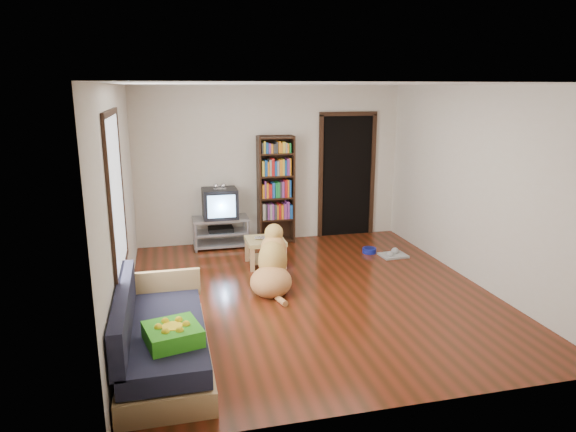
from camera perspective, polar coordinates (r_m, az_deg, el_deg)
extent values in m
plane|color=#5B1F0F|center=(6.66, 2.59, -8.55)|extent=(5.00, 5.00, 0.00)
plane|color=white|center=(6.15, 2.86, 14.43)|extent=(5.00, 5.00, 0.00)
plane|color=beige|center=(8.67, -1.93, 5.70)|extent=(4.50, 0.00, 4.50)
plane|color=beige|center=(4.02, 12.76, -4.55)|extent=(4.50, 0.00, 4.50)
plane|color=beige|center=(6.06, -18.19, 1.35)|extent=(0.00, 5.00, 5.00)
plane|color=beige|center=(7.23, 20.13, 3.17)|extent=(0.00, 5.00, 5.00)
cube|color=green|center=(4.65, -12.68, -12.69)|extent=(0.54, 0.54, 0.15)
imported|color=white|center=(7.52, -2.51, -2.54)|extent=(0.34, 0.24, 0.02)
cylinder|color=navy|center=(8.30, 9.02, -3.79)|extent=(0.22, 0.22, 0.08)
cube|color=#A2A2A2|center=(8.21, 11.62, -4.30)|extent=(0.42, 0.35, 0.03)
cube|color=white|center=(5.53, -18.56, 2.28)|extent=(0.02, 1.30, 1.60)
cube|color=black|center=(5.43, -19.19, 10.78)|extent=(0.03, 1.42, 0.06)
cube|color=black|center=(5.74, -17.87, -5.76)|extent=(0.03, 1.42, 0.06)
cube|color=black|center=(4.84, -19.14, 0.65)|extent=(0.03, 0.06, 1.70)
cube|color=black|center=(6.21, -18.01, 3.55)|extent=(0.03, 0.06, 1.70)
cube|color=black|center=(9.06, 6.52, 4.38)|extent=(0.90, 0.02, 2.10)
cube|color=black|center=(8.90, 3.64, 4.26)|extent=(0.07, 0.05, 2.14)
cube|color=black|center=(9.22, 9.36, 4.45)|extent=(0.07, 0.05, 2.14)
cube|color=black|center=(8.93, 6.75, 11.21)|extent=(1.03, 0.05, 0.07)
cube|color=#99999E|center=(8.45, -7.52, -0.30)|extent=(0.90, 0.45, 0.04)
cube|color=#99999E|center=(8.51, -7.47, -1.80)|extent=(0.86, 0.42, 0.03)
cube|color=#99999E|center=(8.57, -7.43, -3.02)|extent=(0.90, 0.45, 0.04)
cylinder|color=#99999E|center=(8.29, -10.21, -2.34)|extent=(0.04, 0.04, 0.50)
cylinder|color=#99999E|center=(8.37, -4.46, -1.99)|extent=(0.04, 0.04, 0.50)
cylinder|color=#99999E|center=(8.67, -10.37, -1.61)|extent=(0.04, 0.04, 0.50)
cylinder|color=#99999E|center=(8.75, -4.88, -1.29)|extent=(0.04, 0.04, 0.50)
cube|color=black|center=(8.50, -7.48, -1.48)|extent=(0.40, 0.30, 0.07)
cube|color=black|center=(8.39, -7.58, 1.42)|extent=(0.55, 0.48, 0.48)
cube|color=black|center=(8.59, -7.72, 1.70)|extent=(0.40, 0.14, 0.36)
cube|color=#8CBFF2|center=(8.16, -7.39, 1.05)|extent=(0.44, 0.02, 0.36)
cube|color=silver|center=(8.29, -7.59, 3.03)|extent=(0.20, 0.07, 0.02)
sphere|color=silver|center=(8.28, -8.02, 3.31)|extent=(0.09, 0.09, 0.09)
sphere|color=silver|center=(8.29, -7.19, 3.36)|extent=(0.09, 0.09, 0.09)
cube|color=black|center=(8.54, -3.23, 2.83)|extent=(0.03, 0.30, 1.80)
cube|color=black|center=(8.66, 0.48, 3.01)|extent=(0.03, 0.30, 1.80)
cube|color=black|center=(8.73, -1.56, 3.10)|extent=(0.60, 0.02, 1.80)
cube|color=black|center=(8.80, -1.33, -2.64)|extent=(0.56, 0.28, 0.02)
cube|color=black|center=(8.70, -1.34, -0.31)|extent=(0.56, 0.28, 0.03)
cube|color=black|center=(8.62, -1.36, 2.08)|extent=(0.56, 0.28, 0.02)
cube|color=black|center=(8.55, -1.37, 4.50)|extent=(0.56, 0.28, 0.02)
cube|color=black|center=(8.50, -1.39, 6.96)|extent=(0.56, 0.28, 0.02)
cube|color=black|center=(8.47, -1.40, 8.71)|extent=(0.56, 0.28, 0.02)
cube|color=tan|center=(5.12, -13.46, -14.90)|extent=(0.80, 1.80, 0.22)
cube|color=#1E1E2D|center=(5.02, -13.60, -12.70)|extent=(0.74, 1.74, 0.18)
cube|color=#1E1E2D|center=(4.93, -17.80, -10.08)|extent=(0.12, 1.74, 0.40)
cube|color=tan|center=(5.74, -13.76, -7.37)|extent=(0.80, 0.06, 0.30)
cube|color=tan|center=(7.56, -2.55, -2.78)|extent=(0.55, 0.55, 0.06)
cube|color=tan|center=(7.64, -2.52, -4.72)|extent=(0.45, 0.45, 0.03)
cube|color=tan|center=(7.36, -3.98, -4.91)|extent=(0.06, 0.06, 0.34)
cube|color=tan|center=(7.45, -0.40, -4.65)|extent=(0.06, 0.06, 0.34)
cube|color=tan|center=(7.80, -4.56, -3.82)|extent=(0.06, 0.06, 0.34)
cube|color=tan|center=(7.88, -1.18, -3.58)|extent=(0.06, 0.06, 0.34)
ellipsoid|color=#D48851|center=(6.57, -1.90, -7.31)|extent=(0.69, 0.72, 0.40)
ellipsoid|color=#B69346|center=(6.70, -1.71, -4.93)|extent=(0.50, 0.52, 0.52)
ellipsoid|color=#D58952|center=(6.76, -1.62, -3.62)|extent=(0.42, 0.40, 0.37)
ellipsoid|color=tan|center=(6.76, -1.57, -1.84)|extent=(0.32, 0.33, 0.23)
ellipsoid|color=#BF8749|center=(6.89, -1.45, -1.76)|extent=(0.16, 0.22, 0.10)
sphere|color=black|center=(6.98, -1.37, -1.55)|extent=(0.05, 0.05, 0.05)
ellipsoid|color=#D9B553|center=(6.73, -2.37, -2.00)|extent=(0.08, 0.09, 0.16)
ellipsoid|color=tan|center=(6.71, -0.84, -2.04)|extent=(0.08, 0.09, 0.16)
cylinder|color=tan|center=(6.96, -2.18, -5.66)|extent=(0.12, 0.15, 0.43)
cylinder|color=#B48845|center=(6.94, -0.82, -5.70)|extent=(0.12, 0.15, 0.43)
sphere|color=tan|center=(7.08, -2.11, -6.95)|extent=(0.11, 0.11, 0.11)
sphere|color=tan|center=(7.06, -0.77, -7.00)|extent=(0.11, 0.11, 0.11)
cylinder|color=tan|center=(6.40, -0.99, -9.21)|extent=(0.15, 0.38, 0.09)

